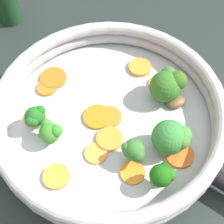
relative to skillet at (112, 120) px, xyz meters
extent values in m
plane|color=#1F2825|center=(0.00, 0.00, -0.01)|extent=(4.00, 4.00, 0.00)
cylinder|color=#B2B5B7|center=(0.00, 0.00, 0.00)|extent=(0.32, 0.32, 0.01)
torus|color=#B5AFB0|center=(0.00, 0.00, 0.02)|extent=(0.34, 0.34, 0.02)
torus|color=#B5AFB0|center=(0.00, 0.00, 0.04)|extent=(0.34, 0.34, 0.02)
sphere|color=#B5AFB8|center=(0.09, -0.12, 0.01)|extent=(0.01, 0.01, 0.01)
sphere|color=#AFB4BA|center=(0.15, -0.05, 0.01)|extent=(0.01, 0.01, 0.01)
cylinder|color=orange|center=(0.05, 0.10, 0.01)|extent=(0.04, 0.04, 0.01)
cylinder|color=orange|center=(-0.07, -0.09, 0.01)|extent=(0.05, 0.05, 0.01)
cylinder|color=orange|center=(-0.11, 0.00, 0.01)|extent=(0.05, 0.05, 0.00)
cylinder|color=orange|center=(0.00, 0.00, 0.01)|extent=(0.04, 0.04, 0.00)
cylinder|color=orange|center=(0.08, 0.06, 0.01)|extent=(0.05, 0.05, 0.00)
cylinder|color=orange|center=(-0.09, 0.08, 0.01)|extent=(0.04, 0.04, 0.01)
cylinder|color=orange|center=(0.03, -0.09, 0.01)|extent=(0.04, 0.04, 0.00)
cylinder|color=orange|center=(-0.10, 0.06, 0.01)|extent=(0.04, 0.04, 0.00)
cylinder|color=orange|center=(-0.02, -0.06, 0.01)|extent=(0.05, 0.05, 0.00)
cylinder|color=orange|center=(-0.02, 0.00, 0.01)|extent=(0.05, 0.05, 0.00)
cylinder|color=orange|center=(0.00, -0.04, 0.01)|extent=(0.04, 0.04, 0.01)
cylinder|color=orange|center=(0.10, -0.06, 0.01)|extent=(0.05, 0.05, 0.01)
cylinder|color=#769F4D|center=(-0.11, -0.01, 0.02)|extent=(0.01, 0.01, 0.02)
sphere|color=#21611F|center=(-0.11, -0.01, 0.03)|extent=(0.03, 0.03, 0.03)
sphere|color=#256321|center=(-0.11, -0.02, 0.03)|extent=(0.01, 0.01, 0.01)
sphere|color=#206128|center=(-0.11, -0.02, 0.03)|extent=(0.02, 0.02, 0.02)
sphere|color=#196815|center=(-0.10, -0.01, 0.04)|extent=(0.01, 0.01, 0.01)
cylinder|color=#81AC67|center=(0.08, 0.04, 0.01)|extent=(0.01, 0.01, 0.02)
sphere|color=#336920|center=(0.08, 0.04, 0.04)|extent=(0.05, 0.05, 0.05)
sphere|color=#33601A|center=(0.10, 0.04, 0.04)|extent=(0.03, 0.03, 0.03)
sphere|color=#396929|center=(0.09, 0.05, 0.04)|extent=(0.02, 0.02, 0.02)
cylinder|color=#86AD68|center=(-0.08, -0.04, 0.01)|extent=(0.01, 0.01, 0.02)
sphere|color=#378128|center=(-0.08, -0.04, 0.03)|extent=(0.03, 0.03, 0.03)
sphere|color=#2F8424|center=(-0.07, -0.04, 0.04)|extent=(0.02, 0.02, 0.02)
sphere|color=#3B7E2C|center=(-0.09, -0.03, 0.04)|extent=(0.02, 0.02, 0.02)
cylinder|color=#80AD5E|center=(0.06, -0.10, 0.02)|extent=(0.01, 0.01, 0.02)
sphere|color=#1A5B10|center=(0.06, -0.10, 0.04)|extent=(0.03, 0.03, 0.03)
sphere|color=#145508|center=(0.07, -0.10, 0.04)|extent=(0.01, 0.01, 0.01)
sphere|color=#236318|center=(0.07, -0.10, 0.04)|extent=(0.02, 0.02, 0.02)
cylinder|color=#73964C|center=(0.08, -0.05, 0.01)|extent=(0.01, 0.01, 0.02)
sphere|color=#378035|center=(0.08, -0.05, 0.04)|extent=(0.05, 0.05, 0.05)
sphere|color=#41772F|center=(0.09, -0.06, 0.04)|extent=(0.02, 0.02, 0.02)
sphere|color=#3E8933|center=(0.10, -0.05, 0.04)|extent=(0.03, 0.03, 0.03)
cylinder|color=#89A75F|center=(0.03, -0.07, 0.02)|extent=(0.01, 0.01, 0.02)
sphere|color=#326F2A|center=(0.03, -0.07, 0.03)|extent=(0.03, 0.03, 0.03)
sphere|color=#33662B|center=(0.04, -0.08, 0.04)|extent=(0.02, 0.02, 0.02)
sphere|color=#327529|center=(0.02, -0.07, 0.04)|extent=(0.01, 0.01, 0.01)
ellipsoid|color=brown|center=(0.10, 0.02, 0.01)|extent=(0.04, 0.03, 0.01)
camera|label=1|loc=(0.00, -0.25, 0.41)|focal=50.00mm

